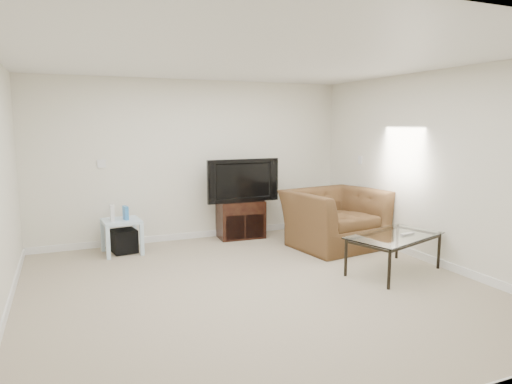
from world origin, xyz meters
name	(u,v)px	position (x,y,z in m)	size (l,w,h in m)	color
floor	(257,289)	(0.00, 0.00, 0.00)	(5.00, 5.00, 0.00)	tan
ceiling	(257,58)	(0.00, 0.00, 2.50)	(5.00, 5.00, 0.00)	white
wall_back	(195,161)	(0.00, 2.50, 1.25)	(5.00, 0.02, 2.50)	silver
wall_right	(435,169)	(2.50, 0.00, 1.25)	(0.02, 5.00, 2.50)	silver
plate_back	(101,164)	(-1.40, 2.49, 1.25)	(0.12, 0.02, 0.12)	white
plate_right_switch	(360,160)	(2.49, 1.60, 1.25)	(0.02, 0.09, 0.13)	white
plate_right_outlet	(369,221)	(2.49, 1.30, 0.30)	(0.02, 0.08, 0.12)	white
tv_stand	(240,219)	(0.68, 2.28, 0.30)	(0.72, 0.50, 0.60)	black
dvd_player	(241,207)	(0.68, 2.24, 0.50)	(0.38, 0.27, 0.05)	black
television	(241,180)	(0.68, 2.25, 0.94)	(1.10, 0.22, 0.68)	black
side_table	(122,237)	(-1.21, 2.05, 0.24)	(0.51, 0.51, 0.49)	#A4B4C6
subwoofer	(124,241)	(-1.18, 2.07, 0.17)	(0.32, 0.32, 0.32)	black
game_console	(112,213)	(-1.33, 2.02, 0.60)	(0.05, 0.16, 0.22)	white
game_case	(126,213)	(-1.14, 2.03, 0.58)	(0.05, 0.14, 0.19)	#337FCC
recliner	(335,209)	(1.77, 1.20, 0.57)	(1.31, 0.85, 1.14)	#503723
coffee_table	(394,254)	(1.79, -0.12, 0.24)	(1.20, 0.68, 0.47)	black
remote	(407,234)	(1.94, -0.18, 0.48)	(0.19, 0.05, 0.02)	#B2B2B7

